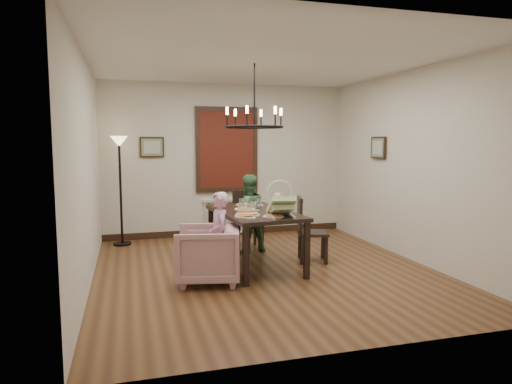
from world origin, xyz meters
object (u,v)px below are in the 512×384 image
chair_right (313,229)px  armchair (207,254)px  drinking_glass (249,205)px  dining_table (254,217)px  seated_man (248,220)px  chair_far (247,220)px  baby_bouncer (281,204)px  elderly_woman (219,244)px  floor_lamp (121,192)px

chair_right → armchair: 1.75m
drinking_glass → dining_table: bearing=-80.4°
seated_man → drinking_glass: bearing=68.9°
chair_far → baby_bouncer: 1.72m
chair_right → elderly_woman: (-1.49, -0.49, -0.01)m
drinking_glass → baby_bouncer: bearing=-72.5°
dining_table → seated_man: size_ratio=1.72×
chair_far → armchair: size_ratio=1.22×
chair_right → baby_bouncer: (-0.70, -0.58, 0.47)m
armchair → dining_table: bearing=136.7°
elderly_woman → floor_lamp: size_ratio=0.52×
chair_far → elderly_woman: bearing=-112.9°
elderly_woman → dining_table: bearing=125.9°
seated_man → baby_bouncer: baby_bouncer is taller
seated_man → floor_lamp: 2.24m
armchair → seated_man: seated_man is taller
seated_man → floor_lamp: floor_lamp is taller
baby_bouncer → drinking_glass: 0.76m
chair_far → baby_bouncer: size_ratio=1.92×
dining_table → elderly_woman: 0.79m
chair_right → elderly_woman: size_ratio=1.03×
chair_far → chair_right: (0.71, -1.08, 0.00)m
chair_far → elderly_woman: chair_far is taller
armchair → floor_lamp: size_ratio=0.43×
baby_bouncer → chair_right: bearing=46.6°
dining_table → floor_lamp: bearing=127.9°
baby_bouncer → armchair: bearing=-174.6°
drinking_glass → floor_lamp: 2.49m
dining_table → baby_bouncer: 0.63m
dining_table → armchair: dining_table is taller
dining_table → drinking_glass: 0.23m
armchair → chair_far: bearing=162.1°
baby_bouncer → chair_far: bearing=97.4°
drinking_glass → floor_lamp: (-1.78, 1.75, 0.05)m
elderly_woman → baby_bouncer: bearing=81.9°
drinking_glass → chair_far: bearing=77.6°
armchair → floor_lamp: bearing=-144.8°
dining_table → seated_man: (0.13, 0.85, -0.19)m
chair_right → chair_far: bearing=49.5°
drinking_glass → elderly_woman: bearing=-132.1°
chair_right → seated_man: 1.12m
chair_far → drinking_glass: (-0.21, -0.94, 0.38)m
chair_right → seated_man: size_ratio=0.94×
elderly_woman → baby_bouncer: baby_bouncer is taller
armchair → elderly_woman: size_ratio=0.84×
armchair → chair_right: bearing=120.6°
chair_far → drinking_glass: 1.03m
baby_bouncer → drinking_glass: size_ratio=3.88×
chair_right → armchair: size_ratio=1.23×
seated_man → elderly_woman: bearing=52.8°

